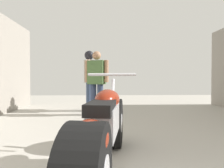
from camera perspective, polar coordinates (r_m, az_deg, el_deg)
The scene contains 4 objects.
ground_plane at distance 3.51m, azimuth 8.61°, elevation -13.76°, with size 16.65×16.65×0.00m, color #A8A399.
motorcycle_maroon_cruiser at distance 1.95m, azimuth -2.47°, elevation -13.60°, with size 0.69×2.13×0.99m.
mechanic_in_blue at distance 5.10m, azimuth -4.44°, elevation 1.46°, with size 0.64×0.39×1.64m.
mechanic_with_helmet at distance 5.81m, azimuth -6.60°, elevation 2.64°, with size 0.27×0.69×1.76m.
Camera 1 is at (-0.63, 0.14, 0.90)m, focal length 31.65 mm.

